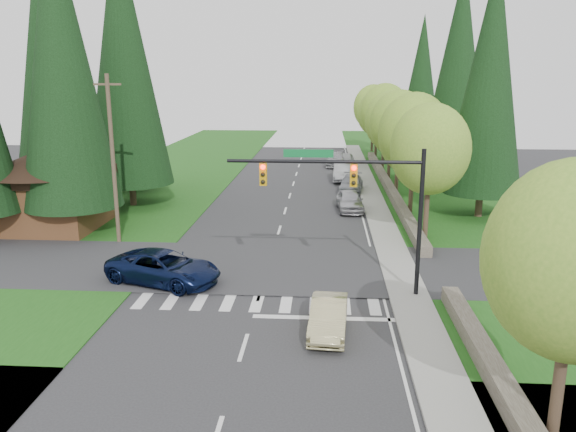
# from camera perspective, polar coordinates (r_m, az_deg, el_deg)

# --- Properties ---
(ground) EXTENTS (120.00, 120.00, 0.00)m
(ground) POSITION_cam_1_polar(r_m,az_deg,el_deg) (22.46, -4.17, -11.99)
(ground) COLOR #28282B
(ground) RESTS_ON ground
(grass_east) EXTENTS (14.00, 110.00, 0.06)m
(grass_east) POSITION_cam_1_polar(r_m,az_deg,el_deg) (42.38, 17.43, -0.03)
(grass_east) COLOR #1B4E14
(grass_east) RESTS_ON ground
(grass_west) EXTENTS (14.00, 110.00, 0.06)m
(grass_west) POSITION_cam_1_polar(r_m,az_deg,el_deg) (44.14, -17.47, 0.51)
(grass_west) COLOR #1B4E14
(grass_west) RESTS_ON ground
(cross_street) EXTENTS (120.00, 8.00, 0.10)m
(cross_street) POSITION_cam_1_polar(r_m,az_deg,el_deg) (29.81, -2.07, -5.27)
(cross_street) COLOR #28282B
(cross_street) RESTS_ON ground
(sidewalk_east) EXTENTS (1.80, 80.00, 0.13)m
(sidewalk_east) POSITION_cam_1_polar(r_m,az_deg,el_deg) (43.29, 8.96, 0.78)
(sidewalk_east) COLOR gray
(sidewalk_east) RESTS_ON ground
(curb_east) EXTENTS (0.20, 80.00, 0.13)m
(curb_east) POSITION_cam_1_polar(r_m,az_deg,el_deg) (43.22, 7.83, 0.80)
(curb_east) COLOR gray
(curb_east) RESTS_ON ground
(stone_wall_south) EXTENTS (0.70, 14.00, 0.70)m
(stone_wall_south) POSITION_cam_1_polar(r_m,az_deg,el_deg) (20.26, 20.26, -14.84)
(stone_wall_south) COLOR #4C4438
(stone_wall_south) RESTS_ON ground
(stone_wall_north) EXTENTS (0.70, 40.00, 0.70)m
(stone_wall_north) POSITION_cam_1_polar(r_m,az_deg,el_deg) (51.19, 10.10, 3.10)
(stone_wall_north) COLOR #4C4438
(stone_wall_north) RESTS_ON ground
(traffic_signal) EXTENTS (8.70, 0.37, 6.80)m
(traffic_signal) POSITION_cam_1_polar(r_m,az_deg,el_deg) (25.00, 7.03, 2.71)
(traffic_signal) COLOR black
(traffic_signal) RESTS_ON ground
(brown_building) EXTENTS (8.40, 8.40, 5.40)m
(brown_building) POSITION_cam_1_polar(r_m,az_deg,el_deg) (39.88, -23.03, 3.21)
(brown_building) COLOR #4C2D19
(brown_building) RESTS_ON ground
(utility_pole) EXTENTS (1.60, 0.24, 10.00)m
(utility_pole) POSITION_cam_1_polar(r_m,az_deg,el_deg) (34.63, -17.36, 5.58)
(utility_pole) COLOR #473828
(utility_pole) RESTS_ON ground
(decid_tree_0) EXTENTS (4.80, 4.80, 8.37)m
(decid_tree_0) POSITION_cam_1_polar(r_m,az_deg,el_deg) (34.82, 14.23, 6.59)
(decid_tree_0) COLOR #38281C
(decid_tree_0) RESTS_ON ground
(decid_tree_1) EXTENTS (5.20, 5.20, 8.80)m
(decid_tree_1) POSITION_cam_1_polar(r_m,az_deg,el_deg) (41.67, 12.70, 8.10)
(decid_tree_1) COLOR #38281C
(decid_tree_1) RESTS_ON ground
(decid_tree_2) EXTENTS (5.00, 5.00, 8.82)m
(decid_tree_2) POSITION_cam_1_polar(r_m,az_deg,el_deg) (48.54, 11.23, 9.12)
(decid_tree_2) COLOR #38281C
(decid_tree_2) RESTS_ON ground
(decid_tree_3) EXTENTS (5.00, 5.00, 8.55)m
(decid_tree_3) POSITION_cam_1_polar(r_m,az_deg,el_deg) (55.50, 10.41, 9.46)
(decid_tree_3) COLOR #38281C
(decid_tree_3) RESTS_ON ground
(decid_tree_4) EXTENTS (5.40, 5.40, 9.18)m
(decid_tree_4) POSITION_cam_1_polar(r_m,az_deg,el_deg) (62.43, 9.80, 10.33)
(decid_tree_4) COLOR #38281C
(decid_tree_4) RESTS_ON ground
(decid_tree_5) EXTENTS (4.80, 4.80, 8.30)m
(decid_tree_5) POSITION_cam_1_polar(r_m,az_deg,el_deg) (69.40, 9.03, 10.27)
(decid_tree_5) COLOR #38281C
(decid_tree_5) RESTS_ON ground
(decid_tree_6) EXTENTS (5.20, 5.20, 8.86)m
(decid_tree_6) POSITION_cam_1_polar(r_m,az_deg,el_deg) (76.35, 8.65, 10.86)
(decid_tree_6) COLOR #38281C
(decid_tree_6) RESTS_ON ground
(decid_tree_south) EXTENTS (4.60, 4.60, 7.92)m
(decid_tree_south) POSITION_cam_1_polar(r_m,az_deg,el_deg) (16.03, 27.10, -4.12)
(decid_tree_south) COLOR #38281C
(decid_tree_south) RESTS_ON ground
(conifer_w_a) EXTENTS (6.12, 6.12, 19.80)m
(conifer_w_a) POSITION_cam_1_polar(r_m,az_deg,el_deg) (37.55, -22.05, 14.48)
(conifer_w_a) COLOR #38281C
(conifer_w_a) RESTS_ON ground
(conifer_w_b) EXTENTS (5.44, 5.44, 17.80)m
(conifer_w_b) POSITION_cam_1_polar(r_m,az_deg,el_deg) (42.44, -23.31, 12.84)
(conifer_w_b) COLOR #38281C
(conifer_w_b) RESTS_ON ground
(conifer_w_c) EXTENTS (6.46, 6.46, 20.80)m
(conifer_w_c) POSITION_cam_1_polar(r_m,az_deg,el_deg) (44.58, -16.37, 15.33)
(conifer_w_c) COLOR #38281C
(conifer_w_c) RESTS_ON ground
(conifer_w_e) EXTENTS (5.78, 5.78, 18.80)m
(conifer_w_e) POSITION_cam_1_polar(r_m,az_deg,el_deg) (50.89, -16.13, 13.98)
(conifer_w_e) COLOR #38281C
(conifer_w_e) RESTS_ON ground
(conifer_e_a) EXTENTS (5.44, 5.44, 17.80)m
(conifer_e_a) POSITION_cam_1_polar(r_m,az_deg,el_deg) (41.49, 19.81, 13.14)
(conifer_e_a) COLOR #38281C
(conifer_e_a) RESTS_ON ground
(conifer_e_b) EXTENTS (6.12, 6.12, 19.80)m
(conifer_e_b) POSITION_cam_1_polar(r_m,az_deg,el_deg) (55.33, 16.94, 14.41)
(conifer_e_b) COLOR #38281C
(conifer_e_b) RESTS_ON ground
(conifer_e_c) EXTENTS (5.10, 5.10, 16.80)m
(conifer_e_c) POSITION_cam_1_polar(r_m,az_deg,el_deg) (68.88, 13.40, 13.17)
(conifer_e_c) COLOR #38281C
(conifer_e_c) RESTS_ON ground
(sedan_champagne) EXTENTS (1.63, 4.07, 1.32)m
(sedan_champagne) POSITION_cam_1_polar(r_m,az_deg,el_deg) (22.45, 4.14, -10.15)
(sedan_champagne) COLOR #CABF86
(sedan_champagne) RESTS_ON ground
(suv_navy) EXTENTS (6.23, 4.38, 1.58)m
(suv_navy) POSITION_cam_1_polar(r_m,az_deg,el_deg) (28.08, -12.50, -5.13)
(suv_navy) COLOR #0A1434
(suv_navy) RESTS_ON ground
(parked_car_a) EXTENTS (2.13, 4.64, 1.54)m
(parked_car_a) POSITION_cam_1_polar(r_m,az_deg,el_deg) (42.36, 6.30, 1.56)
(parked_car_a) COLOR #AAA9AE
(parked_car_a) RESTS_ON ground
(parked_car_b) EXTENTS (2.43, 4.93, 1.38)m
(parked_car_b) POSITION_cam_1_polar(r_m,az_deg,el_deg) (49.61, 6.44, 3.29)
(parked_car_b) COLOR gray
(parked_car_b) RESTS_ON ground
(parked_car_c) EXTENTS (1.97, 5.01, 1.62)m
(parked_car_c) POSITION_cam_1_polar(r_m,az_deg,el_deg) (54.70, 5.59, 4.44)
(parked_car_c) COLOR #A8A9AD
(parked_car_c) RESTS_ON ground
(parked_car_d) EXTENTS (2.17, 4.49, 1.48)m
(parked_car_d) POSITION_cam_1_polar(r_m,az_deg,el_deg) (63.59, 5.92, 5.70)
(parked_car_d) COLOR silver
(parked_car_d) RESTS_ON ground
(parked_car_e) EXTENTS (2.53, 5.37, 1.51)m
(parked_car_e) POSITION_cam_1_polar(r_m,az_deg,el_deg) (63.65, 4.93, 5.74)
(parked_car_e) COLOR #9A9B9F
(parked_car_e) RESTS_ON ground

